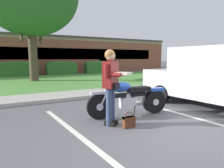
# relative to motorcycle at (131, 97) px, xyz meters

# --- Properties ---
(ground_plane) EXTENTS (140.00, 140.00, 0.00)m
(ground_plane) POSITION_rel_motorcycle_xyz_m (-0.26, -0.90, -0.49)
(ground_plane) COLOR #565659
(curb_strip) EXTENTS (60.00, 0.20, 0.12)m
(curb_strip) POSITION_rel_motorcycle_xyz_m (-0.26, 2.67, -0.43)
(curb_strip) COLOR #ADA89E
(curb_strip) RESTS_ON ground
(concrete_walk) EXTENTS (60.00, 1.50, 0.08)m
(concrete_walk) POSITION_rel_motorcycle_xyz_m (-0.26, 3.52, -0.45)
(concrete_walk) COLOR #ADA89E
(concrete_walk) RESTS_ON ground
(grass_lawn) EXTENTS (60.00, 8.99, 0.06)m
(grass_lawn) POSITION_rel_motorcycle_xyz_m (-0.26, 8.76, -0.46)
(grass_lawn) COLOR #518E3D
(grass_lawn) RESTS_ON ground
(stall_stripe_0) EXTENTS (0.44, 4.40, 0.01)m
(stall_stripe_0) POSITION_rel_motorcycle_xyz_m (-1.69, -0.70, -0.49)
(stall_stripe_0) COLOR silver
(stall_stripe_0) RESTS_ON ground
(stall_stripe_1) EXTENTS (0.44, 4.40, 0.01)m
(stall_stripe_1) POSITION_rel_motorcycle_xyz_m (1.29, -0.70, -0.49)
(stall_stripe_1) COLOR silver
(stall_stripe_1) RESTS_ON ground
(motorcycle) EXTENTS (2.24, 0.82, 1.26)m
(motorcycle) POSITION_rel_motorcycle_xyz_m (0.00, 0.00, 0.00)
(motorcycle) COLOR black
(motorcycle) RESTS_ON ground
(rider_person) EXTENTS (0.61, 0.67, 1.70)m
(rider_person) POSITION_rel_motorcycle_xyz_m (-0.82, -0.42, 0.52)
(rider_person) COLOR black
(rider_person) RESTS_ON ground
(handbag) EXTENTS (0.28, 0.13, 0.36)m
(handbag) POSITION_rel_motorcycle_xyz_m (-0.57, -0.75, -0.34)
(handbag) COLOR #562D19
(handbag) RESTS_ON ground
(parked_suv_adjacent) EXTENTS (2.32, 4.98, 1.86)m
(parked_suv_adjacent) POSITION_rel_motorcycle_xyz_m (2.84, -0.63, 0.47)
(parked_suv_adjacent) COLOR #B7BABF
(parked_suv_adjacent) RESTS_ON ground
(hedge_center_left) EXTENTS (3.01, 0.90, 1.24)m
(hedge_center_left) POSITION_rel_motorcycle_xyz_m (-1.73, 13.59, 0.16)
(hedge_center_left) COLOR #336B2D
(hedge_center_left) RESTS_ON ground
(hedge_center_right) EXTENTS (2.63, 0.90, 1.24)m
(hedge_center_right) POSITION_rel_motorcycle_xyz_m (1.80, 13.59, 0.16)
(hedge_center_right) COLOR #336B2D
(hedge_center_right) RESTS_ON ground
(hedge_right) EXTENTS (2.47, 0.90, 1.24)m
(hedge_right) POSITION_rel_motorcycle_xyz_m (5.33, 13.59, 0.16)
(hedge_right) COLOR #336B2D
(hedge_right) RESTS_ON ground
(brick_building) EXTENTS (27.88, 8.91, 3.71)m
(brick_building) POSITION_rel_motorcycle_xyz_m (1.30, 19.55, 1.37)
(brick_building) COLOR #93513D
(brick_building) RESTS_ON ground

